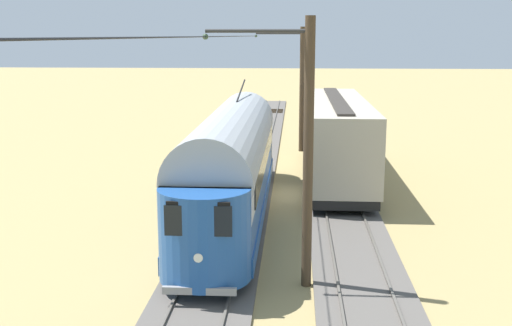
% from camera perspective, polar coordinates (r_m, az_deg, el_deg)
% --- Properties ---
extents(ground_plane, '(220.00, 220.00, 0.00)m').
position_cam_1_polar(ground_plane, '(28.21, 3.05, -2.87)').
color(ground_plane, '#9E8956').
extents(track_streetcar_siding, '(2.80, 80.00, 0.18)m').
position_cam_1_polar(track_streetcar_siding, '(28.57, 7.47, -2.66)').
color(track_streetcar_siding, '#56514C').
rests_on(track_streetcar_siding, ground).
extents(track_adjacent_siding, '(2.80, 80.00, 0.18)m').
position_cam_1_polar(track_adjacent_siding, '(28.61, -1.35, -2.54)').
color(track_adjacent_siding, '#56514C').
rests_on(track_adjacent_siding, ground).
extents(vintage_streetcar, '(2.65, 17.02, 4.79)m').
position_cam_1_polar(vintage_streetcar, '(24.09, -2.22, 0.16)').
color(vintage_streetcar, '#1E4C93').
rests_on(vintage_streetcar, ground).
extents(boxcar_adjacent, '(2.96, 13.70, 3.85)m').
position_cam_1_polar(boxcar_adjacent, '(30.83, 7.23, 2.40)').
color(boxcar_adjacent, '#B2A893').
rests_on(boxcar_adjacent, ground).
extents(catenary_pole_foreground, '(3.01, 0.28, 7.52)m').
position_cam_1_polar(catenary_pole_foreground, '(38.28, 4.06, 6.89)').
color(catenary_pole_foreground, '#423323').
rests_on(catenary_pole_foreground, ground).
extents(catenary_pole_mid_near, '(3.01, 0.28, 7.52)m').
position_cam_1_polar(catenary_pole_mid_near, '(17.19, 4.50, 1.19)').
color(catenary_pole_mid_near, '#423323').
rests_on(catenary_pole_mid_near, ground).
extents(overhead_wire_run, '(2.80, 67.74, 0.18)m').
position_cam_1_polar(overhead_wire_run, '(7.49, -15.24, 10.90)').
color(overhead_wire_run, black).
rests_on(overhead_wire_run, ground).
extents(switch_stand, '(0.50, 0.30, 1.24)m').
position_cam_1_polar(switch_stand, '(40.17, 8.37, 2.37)').
color(switch_stand, black).
rests_on(switch_stand, ground).
extents(track_end_bumper, '(1.80, 0.60, 0.80)m').
position_cam_1_polar(track_end_bumper, '(43.67, 6.17, 2.76)').
color(track_end_bumper, '#B2A519').
rests_on(track_end_bumper, ground).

